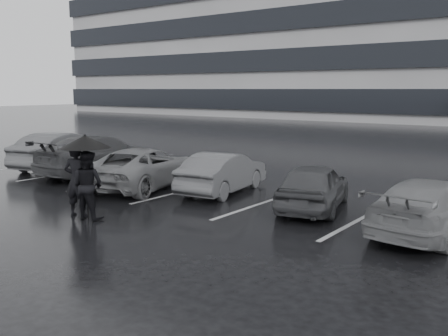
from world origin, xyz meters
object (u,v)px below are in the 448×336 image
Objects in this scene: car_west_c at (101,155)px; car_west_d at (61,150)px; pedestrian_left at (77,180)px; pedestrian_right at (88,185)px; car_west_a at (223,172)px; car_east at (432,207)px; car_main at (314,186)px; car_west_b at (144,168)px.

car_west_c is 1.15× the size of car_west_d.
pedestrian_left is 1.08× the size of pedestrian_right.
car_west_c is at bearing 164.35° from car_west_d.
car_west_a is 6.26m from car_east.
car_west_c is at bearing -69.81° from pedestrian_left.
car_west_c is 2.76× the size of pedestrian_left.
car_west_c is 11.65m from car_east.
car_main is 0.79× the size of car_west_b.
pedestrian_right is (7.17, -4.30, 0.12)m from car_west_d.
pedestrian_right is (4.73, -4.25, 0.11)m from car_west_c.
car_east is at bearing 155.62° from car_main.
car_west_d is 14.09m from car_east.
car_west_a is 0.90× the size of car_east.
car_main is 5.94m from pedestrian_left.
car_west_b is 2.75× the size of pedestrian_right.
car_west_b is 0.92× the size of car_west_c.
car_west_d reaches higher than car_west_b.
pedestrian_left is at bearing 28.53° from car_main.
car_west_b is 3.98m from pedestrian_right.
car_west_a is 2.23× the size of pedestrian_right.
car_west_a is at bearing -129.44° from pedestrian_left.
car_west_a is 7.86m from car_west_d.
car_west_c reaches higher than car_main.
car_main is 2.16× the size of pedestrian_right.
car_west_a is 4.49m from pedestrian_right.
car_main is 0.83× the size of car_west_d.
car_east is 8.18m from pedestrian_left.
car_west_d is at bearing -8.58° from car_west_a.
car_west_a is at bearing -2.10° from car_east.
car_east is 2.30× the size of pedestrian_left.
car_main is 3.09m from car_east.
pedestrian_left is (1.37, -3.53, 0.26)m from car_west_b.
car_west_b is 3.80m from pedestrian_left.
car_west_c is (-8.59, 0.12, 0.11)m from car_main.
car_west_a is at bearing 179.87° from car_west_c.
car_east is at bearing 163.27° from car_west_a.
pedestrian_left is at bearing 133.48° from car_west_c.
car_east is (6.21, -0.78, -0.01)m from car_west_a.
car_west_d is (-7.86, -0.13, 0.10)m from car_west_a.
car_west_d is (-2.44, 0.05, -0.01)m from car_west_c.
car_west_c is (-2.94, 0.70, 0.09)m from car_west_b.
car_west_c reaches higher than car_west_a.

